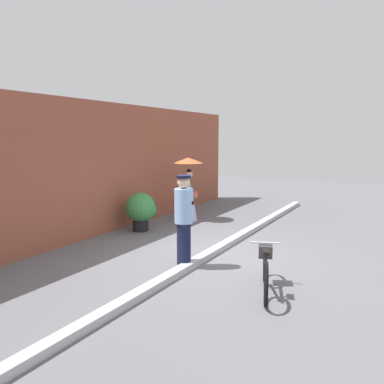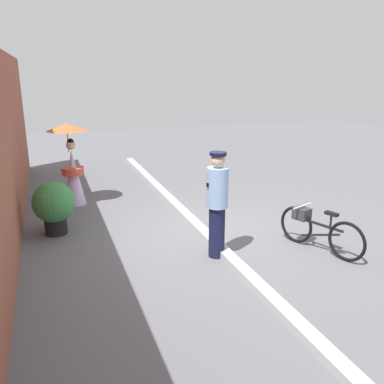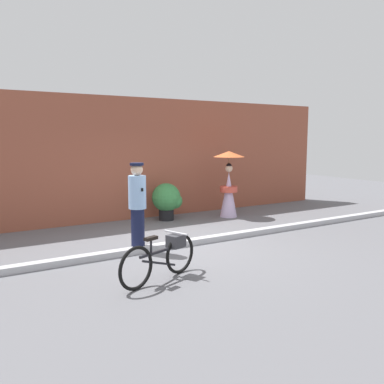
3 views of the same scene
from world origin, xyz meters
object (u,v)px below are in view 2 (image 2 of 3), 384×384
Objects in this scene: bicycle_near_officer at (317,228)px; person_with_parasol at (72,163)px; person_officer at (217,202)px; potted_plant_by_door at (55,204)px.

person_with_parasol is at bearing 42.74° from bicycle_near_officer.
bicycle_near_officer is at bearing -137.26° from person_with_parasol.
bicycle_near_officer is 0.84× the size of person_with_parasol.
person_with_parasol is (3.96, 3.66, 0.57)m from bicycle_near_officer.
person_officer is (0.33, 1.68, 0.54)m from bicycle_near_officer.
person_with_parasol is at bearing 28.56° from person_officer.
person_with_parasol reaches higher than bicycle_near_officer.
potted_plant_by_door is (-1.71, 0.44, -0.39)m from person_with_parasol.
person_officer is at bearing 78.97° from bicycle_near_officer.
potted_plant_by_door is at bearing 51.51° from person_officer.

